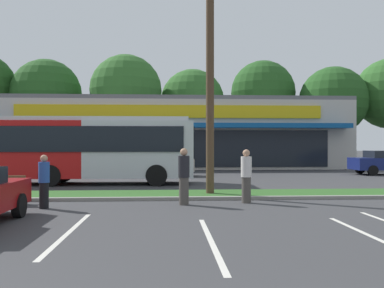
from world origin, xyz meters
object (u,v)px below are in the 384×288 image
at_px(pedestrian_near_bench, 44,182).
at_px(pedestrian_mid, 246,176).
at_px(city_bus, 75,148).
at_px(pedestrian_far, 184,176).
at_px(car_0, 153,163).
at_px(bus_stop_bench, 1,189).
at_px(utility_pole, 207,36).

height_order(pedestrian_near_bench, pedestrian_mid, pedestrian_mid).
bearing_deg(city_bus, pedestrian_far, -55.21).
bearing_deg(car_0, city_bus, -126.89).
bearing_deg(bus_stop_bench, car_0, -110.66).
distance_m(utility_pole, city_bus, 8.96).
bearing_deg(pedestrian_near_bench, bus_stop_bench, 173.37).
bearing_deg(pedestrian_far, bus_stop_bench, -31.54).
height_order(city_bus, bus_stop_bench, city_bus).
bearing_deg(pedestrian_mid, bus_stop_bench, -10.72).
height_order(car_0, pedestrian_far, pedestrian_far).
distance_m(pedestrian_mid, pedestrian_far, 2.11).
relative_size(utility_pole, pedestrian_mid, 6.34).
bearing_deg(pedestrian_near_bench, city_bus, 118.12).
distance_m(bus_stop_bench, pedestrian_near_bench, 1.87).
xyz_separation_m(car_0, pedestrian_mid, (3.45, -11.96, 0.09)).
relative_size(utility_pole, pedestrian_far, 6.19).
xyz_separation_m(pedestrian_near_bench, pedestrian_mid, (6.35, 0.88, 0.07)).
bearing_deg(pedestrian_near_bench, pedestrian_mid, 30.61).
bearing_deg(pedestrian_far, pedestrian_mid, 160.83).
bearing_deg(city_bus, bus_stop_bench, -96.09).
xyz_separation_m(pedestrian_mid, pedestrian_far, (-2.09, -0.33, 0.02)).
xyz_separation_m(car_0, pedestrian_near_bench, (-2.90, -12.84, 0.01)).
height_order(utility_pole, pedestrian_far, utility_pole).
bearing_deg(pedestrian_near_bench, pedestrian_far, 30.09).
bearing_deg(pedestrian_near_bench, utility_pole, 50.83).
xyz_separation_m(city_bus, pedestrian_near_bench, (0.75, -7.98, -0.95)).
height_order(utility_pole, pedestrian_near_bench, utility_pole).
distance_m(utility_pole, pedestrian_mid, 5.55).
bearing_deg(pedestrian_far, pedestrian_near_bench, -20.75).
bearing_deg(pedestrian_far, utility_pole, -141.01).
xyz_separation_m(car_0, pedestrian_far, (1.36, -12.29, 0.11)).
distance_m(city_bus, car_0, 6.15).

